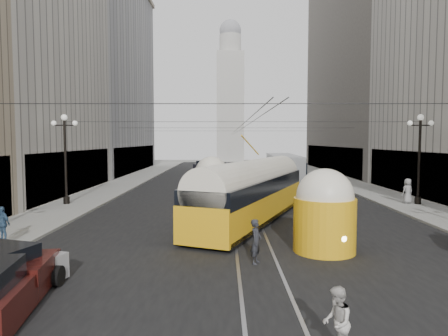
{
  "coord_description": "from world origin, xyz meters",
  "views": [
    {
      "loc": [
        -1.25,
        -10.34,
        4.7
      ],
      "look_at": [
        -1.29,
        13.82,
        3.01
      ],
      "focal_mm": 32.0,
      "sensor_mm": 36.0,
      "label": 1
    }
  ],
  "objects_px": {
    "streetcar": "(252,191)",
    "pedestrian_crossing_b": "(337,322)",
    "pedestrian_crossing_a": "(256,241)",
    "city_bus": "(283,169)",
    "pedestrian_sidewalk_left": "(2,224)",
    "pedestrian_sidewalk_right": "(408,191)"
  },
  "relations": [
    {
      "from": "streetcar",
      "to": "pedestrian_crossing_a",
      "type": "xyz_separation_m",
      "value": [
        -0.41,
        -7.94,
        -0.89
      ]
    },
    {
      "from": "streetcar",
      "to": "pedestrian_crossing_a",
      "type": "bearing_deg",
      "value": -92.98
    },
    {
      "from": "pedestrian_crossing_b",
      "to": "pedestrian_crossing_a",
      "type": "bearing_deg",
      "value": -155.65
    },
    {
      "from": "city_bus",
      "to": "pedestrian_sidewalk_right",
      "type": "height_order",
      "value": "city_bus"
    },
    {
      "from": "city_bus",
      "to": "pedestrian_sidewalk_left",
      "type": "bearing_deg",
      "value": -124.57
    },
    {
      "from": "city_bus",
      "to": "pedestrian_sidewalk_right",
      "type": "xyz_separation_m",
      "value": [
        7.09,
        -12.73,
        -0.69
      ]
    },
    {
      "from": "streetcar",
      "to": "pedestrian_sidewalk_right",
      "type": "relative_size",
      "value": 8.46
    },
    {
      "from": "city_bus",
      "to": "pedestrian_crossing_a",
      "type": "bearing_deg",
      "value": -100.51
    },
    {
      "from": "pedestrian_crossing_a",
      "to": "pedestrian_crossing_b",
      "type": "relative_size",
      "value": 1.1
    },
    {
      "from": "streetcar",
      "to": "pedestrian_crossing_b",
      "type": "relative_size",
      "value": 9.81
    },
    {
      "from": "city_bus",
      "to": "pedestrian_crossing_b",
      "type": "relative_size",
      "value": 8.11
    },
    {
      "from": "pedestrian_crossing_a",
      "to": "pedestrian_sidewalk_right",
      "type": "height_order",
      "value": "pedestrian_sidewalk_right"
    },
    {
      "from": "city_bus",
      "to": "pedestrian_crossing_b",
      "type": "distance_m",
      "value": 33.09
    },
    {
      "from": "pedestrian_crossing_b",
      "to": "pedestrian_sidewalk_right",
      "type": "relative_size",
      "value": 0.86
    },
    {
      "from": "pedestrian_crossing_a",
      "to": "pedestrian_sidewalk_left",
      "type": "bearing_deg",
      "value": 96.91
    },
    {
      "from": "streetcar",
      "to": "city_bus",
      "type": "bearing_deg",
      "value": 76.33
    },
    {
      "from": "pedestrian_crossing_a",
      "to": "pedestrian_sidewalk_right",
      "type": "distance_m",
      "value": 18.08
    },
    {
      "from": "pedestrian_sidewalk_right",
      "to": "pedestrian_sidewalk_left",
      "type": "relative_size",
      "value": 1.15
    },
    {
      "from": "pedestrian_crossing_b",
      "to": "city_bus",
      "type": "bearing_deg",
      "value": -172.49
    },
    {
      "from": "pedestrian_crossing_a",
      "to": "pedestrian_sidewalk_left",
      "type": "relative_size",
      "value": 1.08
    },
    {
      "from": "streetcar",
      "to": "pedestrian_sidewalk_left",
      "type": "distance_m",
      "value": 12.77
    },
    {
      "from": "pedestrian_sidewalk_left",
      "to": "pedestrian_crossing_a",
      "type": "bearing_deg",
      "value": 10.03
    }
  ]
}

